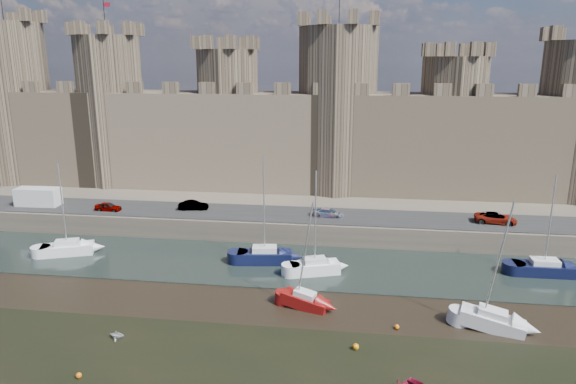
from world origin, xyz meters
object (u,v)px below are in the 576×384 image
at_px(sailboat_5, 492,320).
at_px(sailboat_1, 265,255).
at_px(sailboat_3, 544,268).
at_px(sailboat_0, 67,248).
at_px(car_2, 329,213).
at_px(van, 38,197).
at_px(sailboat_2, 315,266).
at_px(car_1, 193,205).
at_px(car_3, 496,218).
at_px(sailboat_4, 305,300).
at_px(car_0, 108,207).

bearing_deg(sailboat_5, sailboat_1, 166.76).
bearing_deg(sailboat_3, sailboat_0, -179.26).
distance_m(car_2, van, 37.90).
bearing_deg(sailboat_2, car_2, 68.27).
xyz_separation_m(car_1, sailboat_3, (39.45, -9.45, -2.32)).
height_order(car_3, sailboat_2, sailboat_2).
relative_size(sailboat_0, sailboat_3, 1.00).
bearing_deg(sailboat_0, sailboat_3, -19.37).
height_order(sailboat_3, sailboat_5, sailboat_5).
xyz_separation_m(sailboat_1, sailboat_2, (5.54, -2.17, -0.04)).
xyz_separation_m(sailboat_2, sailboat_4, (-0.25, -7.32, -0.12)).
bearing_deg(sailboat_5, car_1, 161.23).
bearing_deg(car_2, sailboat_2, -176.67).
relative_size(car_1, sailboat_0, 0.36).
relative_size(sailboat_0, sailboat_5, 0.95).
height_order(car_3, sailboat_3, sailboat_3).
height_order(car_0, van, van).
bearing_deg(car_1, car_0, 91.32).
bearing_deg(sailboat_0, sailboat_5, -34.70).
bearing_deg(sailboat_0, car_2, -1.41).
bearing_deg(sailboat_2, sailboat_5, -49.26).
bearing_deg(van, car_3, -1.52).
relative_size(car_3, sailboat_1, 0.41).
bearing_deg(car_1, sailboat_1, -141.55).
bearing_deg(van, sailboat_4, -28.69).
relative_size(car_1, sailboat_5, 0.35).
height_order(sailboat_0, sailboat_1, sailboat_1).
xyz_separation_m(sailboat_3, sailboat_5, (-7.83, -11.85, -0.03)).
distance_m(car_1, sailboat_1, 15.15).
relative_size(van, sailboat_4, 0.57).
bearing_deg(car_1, car_3, -99.90).
height_order(car_0, sailboat_3, sailboat_3).
bearing_deg(car_2, sailboat_1, 153.27).
distance_m(van, sailboat_5, 56.21).
bearing_deg(car_3, van, 97.01).
relative_size(sailboat_1, sailboat_5, 1.07).
bearing_deg(car_1, sailboat_0, 124.90).
bearing_deg(car_2, sailboat_3, -104.86).
bearing_deg(car_0, van, 86.61).
xyz_separation_m(sailboat_2, sailboat_5, (15.06, -8.97, -0.07)).
distance_m(car_1, sailboat_0, 15.63).
height_order(car_2, sailboat_0, sailboat_0).
distance_m(car_0, sailboat_2, 29.12).
height_order(car_1, sailboat_2, sailboat_2).
bearing_deg(sailboat_1, car_2, 49.16).
bearing_deg(sailboat_3, car_0, 170.73).
relative_size(sailboat_4, sailboat_5, 0.89).
relative_size(car_3, van, 0.86).
bearing_deg(car_3, car_1, 95.78).
xyz_separation_m(car_3, sailboat_0, (-47.86, -10.09, -2.36)).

